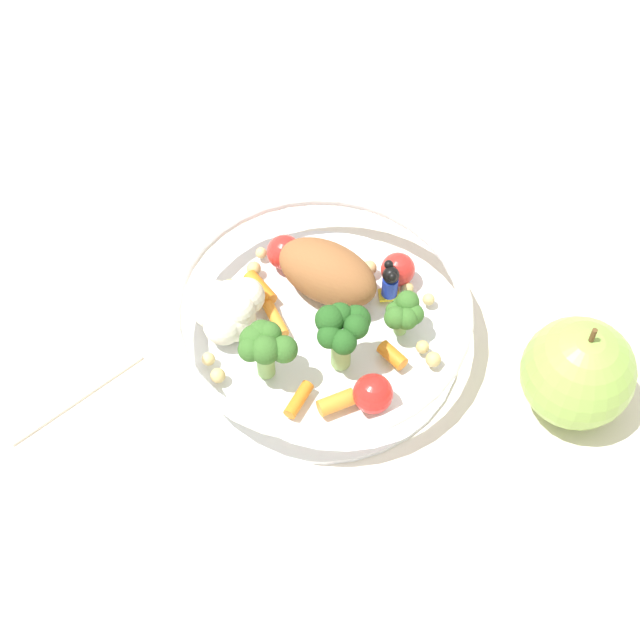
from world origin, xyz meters
TOP-DOWN VIEW (x-y plane):
  - ground_plane at (0.00, 0.00)m, footprint 2.40×2.40m
  - food_container at (0.02, -0.02)m, footprint 0.22×0.22m
  - loose_apple at (-0.07, 0.16)m, footprint 0.08×0.08m
  - folded_napkin at (0.17, -0.17)m, footprint 0.12×0.14m

SIDE VIEW (x-z plane):
  - ground_plane at x=0.00m, z-range 0.00..0.00m
  - folded_napkin at x=0.17m, z-range 0.00..0.01m
  - food_container at x=0.02m, z-range -0.01..0.06m
  - loose_apple at x=-0.07m, z-range -0.01..0.09m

